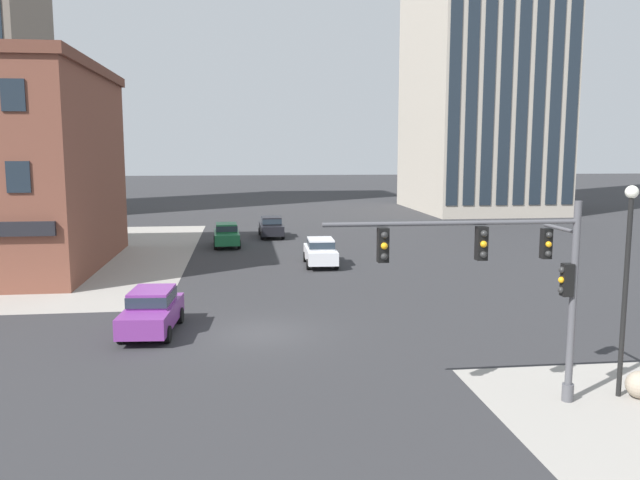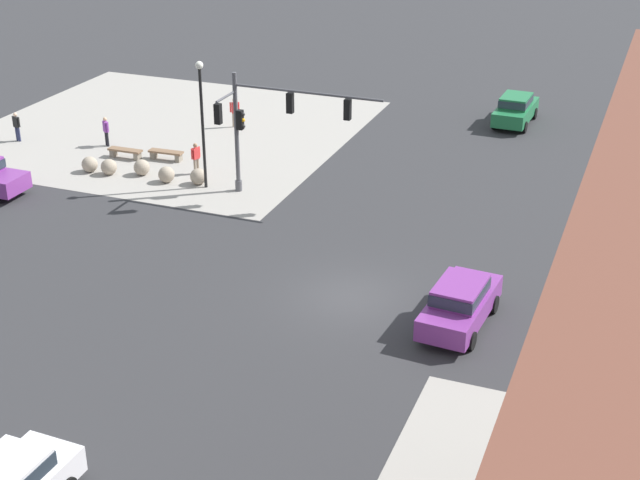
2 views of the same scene
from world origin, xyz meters
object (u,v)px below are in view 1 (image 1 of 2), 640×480
at_px(traffic_signal_main, 521,273).
at_px(car_main_southbound_far, 152,309).
at_px(street_lamp_corner_near, 627,268).
at_px(car_cross_westbound, 320,251).
at_px(bollard_sphere_curb_a, 640,385).
at_px(car_main_northbound_far, 227,234).
at_px(car_main_northbound_near, 271,226).

height_order(traffic_signal_main, car_main_southbound_far, traffic_signal_main).
distance_m(traffic_signal_main, street_lamp_corner_near, 3.06).
bearing_deg(car_cross_westbound, street_lamp_corner_near, -74.89).
relative_size(bollard_sphere_curb_a, car_main_southbound_far, 0.17).
xyz_separation_m(traffic_signal_main, street_lamp_corner_near, (3.06, -0.05, 0.08)).
xyz_separation_m(street_lamp_corner_near, car_main_southbound_far, (-14.10, 8.25, -2.80)).
distance_m(street_lamp_corner_near, car_main_northbound_far, 32.82).
height_order(street_lamp_corner_near, car_cross_westbound, street_lamp_corner_near).
bearing_deg(street_lamp_corner_near, car_main_southbound_far, 149.68).
xyz_separation_m(bollard_sphere_curb_a, street_lamp_corner_near, (-0.50, 0.21, 3.33)).
xyz_separation_m(car_main_northbound_near, car_cross_westbound, (2.39, -13.21, 0.00)).
bearing_deg(car_cross_westbound, bollard_sphere_curb_a, -73.81).
xyz_separation_m(street_lamp_corner_near, car_cross_westbound, (-5.89, 21.82, -2.80)).
relative_size(bollard_sphere_curb_a, street_lamp_corner_near, 0.13).
relative_size(traffic_signal_main, street_lamp_corner_near, 1.18).
bearing_deg(bollard_sphere_curb_a, car_main_northbound_far, 111.73).
bearing_deg(car_main_southbound_far, bollard_sphere_curb_a, -30.07).
height_order(bollard_sphere_curb_a, car_main_northbound_far, car_main_northbound_far).
relative_size(traffic_signal_main, car_cross_westbound, 1.59).
relative_size(traffic_signal_main, car_main_southbound_far, 1.57).
bearing_deg(car_main_northbound_far, street_lamp_corner_near, -68.95).
bearing_deg(car_main_northbound_far, bollard_sphere_curb_a, -68.27).
bearing_deg(car_main_southbound_far, car_main_northbound_near, 77.74).
bearing_deg(car_main_northbound_near, street_lamp_corner_near, -76.70).
distance_m(street_lamp_corner_near, car_main_southbound_far, 16.57).
height_order(car_main_northbound_near, car_main_northbound_far, same).
height_order(bollard_sphere_curb_a, car_cross_westbound, car_cross_westbound).
relative_size(street_lamp_corner_near, car_cross_westbound, 1.35).
bearing_deg(car_cross_westbound, traffic_signal_main, -82.58).
distance_m(bollard_sphere_curb_a, car_main_southbound_far, 16.88).
height_order(street_lamp_corner_near, car_main_southbound_far, street_lamp_corner_near).
height_order(street_lamp_corner_near, car_main_northbound_far, street_lamp_corner_near).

